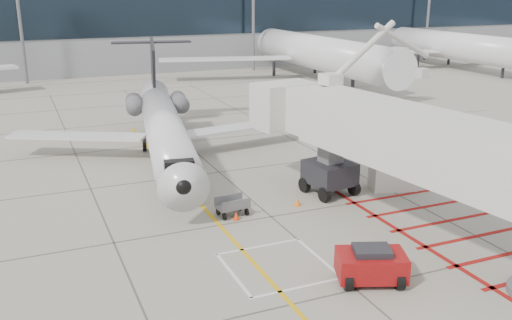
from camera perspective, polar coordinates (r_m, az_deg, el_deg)
name	(u,v)px	position (r m, az deg, el deg)	size (l,w,h in m)	color
ground_plane	(308,248)	(26.22, 5.20, -8.78)	(260.00, 260.00, 0.00)	#9D9987
regional_jet	(166,115)	(36.47, -8.97, 4.44)	(21.66, 27.31, 7.16)	silver
jet_bridge	(415,153)	(27.37, 15.66, 0.67)	(9.41, 19.87, 7.95)	silver
pushback_tug	(371,264)	(23.51, 11.44, -10.13)	(2.69, 1.68, 1.57)	maroon
baggage_cart	(232,206)	(29.52, -2.38, -4.61)	(1.62, 1.02, 1.02)	slate
ground_power_unit	(393,172)	(34.09, 13.55, -1.20)	(2.53, 1.48, 2.01)	silver
cone_nose	(236,216)	(29.06, -1.98, -5.58)	(0.32, 0.32, 0.44)	#EB3C0C
cone_side	(298,202)	(30.91, 4.20, -4.19)	(0.32, 0.32, 0.45)	#FF640D
terminal_building	(155,16)	(93.30, -10.07, 14.04)	(180.00, 28.00, 14.00)	gray
terminal_glass_band	(179,13)	(79.66, -7.70, 14.40)	(180.00, 0.10, 6.00)	black
bg_aircraft_c	(303,28)	(75.48, 4.71, 12.98)	(37.09, 41.21, 12.36)	silver
bg_aircraft_d	(445,27)	(88.63, 18.42, 12.50)	(34.49, 38.32, 11.50)	silver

